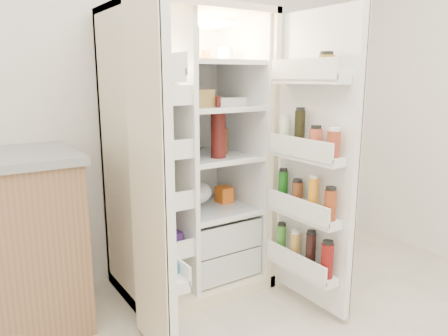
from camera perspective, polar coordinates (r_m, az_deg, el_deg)
wall_back at (r=3.01m, az=-10.66°, el=11.13°), size 4.00×0.02×2.70m
refrigerator at (r=2.83m, az=-5.00°, el=-1.19°), size 0.92×0.70×1.80m
freezer_door at (r=2.05m, az=-9.69°, el=-2.21°), size 0.15×0.40×1.72m
fridge_door at (r=2.53m, az=12.03°, el=-0.07°), size 0.17×0.58×1.72m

